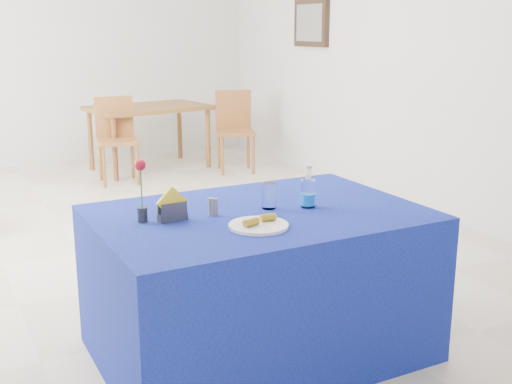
% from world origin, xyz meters
% --- Properties ---
extents(floor, '(7.00, 7.00, 0.00)m').
position_xyz_m(floor, '(0.00, 0.00, 0.00)').
color(floor, beige).
rests_on(floor, ground).
extents(room_shell, '(7.00, 7.00, 7.00)m').
position_xyz_m(room_shell, '(0.00, 0.00, 1.75)').
color(room_shell, silver).
rests_on(room_shell, ground).
extents(picture_frame, '(0.06, 0.64, 0.52)m').
position_xyz_m(picture_frame, '(2.47, 1.60, 1.70)').
color(picture_frame, black).
rests_on(picture_frame, room_shell).
extents(picture_art, '(0.02, 0.52, 0.40)m').
position_xyz_m(picture_art, '(2.44, 1.60, 1.70)').
color(picture_art, '#998C66').
rests_on(picture_art, room_shell).
extents(plate, '(0.28, 0.28, 0.01)m').
position_xyz_m(plate, '(-0.20, -2.19, 0.77)').
color(plate, white).
rests_on(plate, blue_table).
extents(drinking_glass, '(0.07, 0.07, 0.13)m').
position_xyz_m(drinking_glass, '(-0.00, -1.93, 0.82)').
color(drinking_glass, white).
rests_on(drinking_glass, blue_table).
extents(salt_shaker, '(0.03, 0.03, 0.08)m').
position_xyz_m(salt_shaker, '(-0.31, -1.90, 0.80)').
color(salt_shaker, slate).
rests_on(salt_shaker, blue_table).
extents(pepper_shaker, '(0.03, 0.03, 0.08)m').
position_xyz_m(pepper_shaker, '(-0.30, -1.92, 0.80)').
color(pepper_shaker, slate).
rests_on(pepper_shaker, blue_table).
extents(blue_table, '(1.60, 1.10, 0.76)m').
position_xyz_m(blue_table, '(-0.07, -1.96, 0.38)').
color(blue_table, navy).
rests_on(blue_table, floor).
extents(water_bottle, '(0.08, 0.08, 0.21)m').
position_xyz_m(water_bottle, '(0.19, -2.00, 0.83)').
color(water_bottle, white).
rests_on(water_bottle, blue_table).
extents(napkin_holder, '(0.15, 0.06, 0.17)m').
position_xyz_m(napkin_holder, '(-0.51, -1.90, 0.81)').
color(napkin_holder, '#36363B').
rests_on(napkin_holder, blue_table).
extents(rose_vase, '(0.05, 0.05, 0.30)m').
position_xyz_m(rose_vase, '(-0.64, -1.86, 0.91)').
color(rose_vase, '#232327').
rests_on(rose_vase, blue_table).
extents(oak_table, '(1.45, 1.04, 0.76)m').
position_xyz_m(oak_table, '(0.88, 2.63, 0.68)').
color(oak_table, brown).
rests_on(oak_table, floor).
extents(chair_bg_left, '(0.47, 0.47, 0.92)m').
position_xyz_m(chair_bg_left, '(0.35, 2.16, 0.53)').
color(chair_bg_left, '#985A2C').
rests_on(chair_bg_left, floor).
extents(chair_bg_right, '(0.53, 0.53, 0.94)m').
position_xyz_m(chair_bg_right, '(1.75, 2.10, 0.54)').
color(chair_bg_right, '#985A2C').
rests_on(chair_bg_right, floor).
extents(banana_pieces, '(0.18, 0.08, 0.03)m').
position_xyz_m(banana_pieces, '(-0.19, -2.18, 0.79)').
color(banana_pieces, yellow).
rests_on(banana_pieces, plate).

